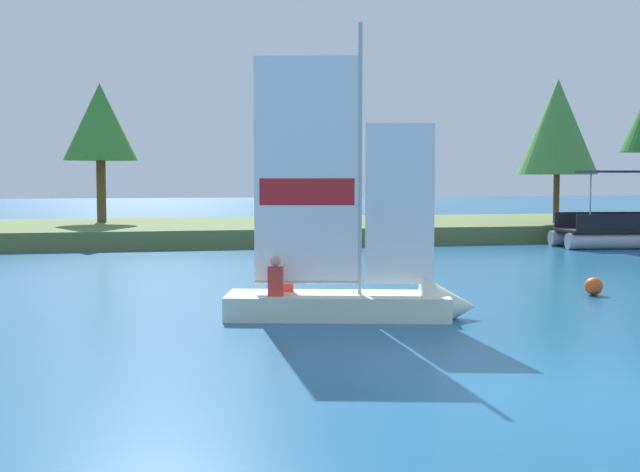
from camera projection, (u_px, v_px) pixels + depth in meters
name	position (u px, v px, depth m)	size (l,w,h in m)	color
ground_plane	(570.00, 394.00, 10.44)	(200.00, 200.00, 0.00)	#195684
shore_bank	(258.00, 230.00, 37.12)	(80.00, 10.70, 0.69)	#5B703D
shoreline_tree_midleft	(100.00, 123.00, 36.77)	(3.18, 3.18, 6.01)	brown
shoreline_tree_centre	(558.00, 127.00, 36.04)	(3.36, 3.36, 6.11)	brown
sailboat	(373.00, 293.00, 16.03)	(4.87, 2.38, 5.88)	silver
pontoon_boat	(635.00, 229.00, 32.25)	(6.23, 2.82, 2.90)	#B2B2B7
channel_buoy	(594.00, 286.00, 19.13)	(0.40, 0.40, 0.40)	#E54C19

